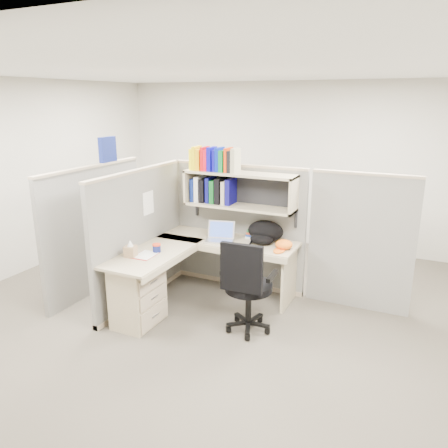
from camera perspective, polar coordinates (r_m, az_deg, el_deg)
The scene contains 14 objects.
ground at distance 5.24m, azimuth -2.21°, elevation -11.42°, with size 6.00×6.00×0.00m, color #322C27.
room_shell at distance 4.72m, azimuth -2.42°, elevation 6.31°, with size 6.00×6.00×6.00m.
cubicle at distance 5.44m, azimuth -3.56°, elevation -0.09°, with size 3.79×1.84×1.95m.
desk at distance 5.02m, azimuth -7.95°, elevation -7.32°, with size 1.74×1.75×0.73m.
laptop at distance 5.33m, azimuth -0.59°, elevation -1.04°, with size 0.33×0.33×0.24m, color #B7B8BC, non-canonical shape.
backpack at distance 5.30m, azimuth 5.23°, elevation -1.08°, with size 0.44×0.34×0.26m, color black, non-canonical shape.
orange_cap at distance 5.13m, azimuth 7.84°, elevation -2.67°, with size 0.20×0.23×0.11m, color orange, non-canonical shape.
snack_canister at distance 5.05m, azimuth -8.79°, elevation -3.09°, with size 0.10×0.10×0.09m.
tissue_box at distance 4.94m, azimuth -12.13°, elevation -3.11°, with size 0.12×0.12×0.19m, color #9C7D58, non-canonical shape.
mouse at distance 5.21m, azimuth 1.14°, elevation -2.65°, with size 0.09×0.06×0.03m, color #87A5C0.
paper_cup at distance 5.57m, azimuth 0.83°, elevation -1.09°, with size 0.06×0.06×0.09m, color white.
book_stack at distance 5.53m, azimuth 3.96°, elevation -1.16°, with size 0.16×0.22×0.11m, color gray, non-canonical shape.
loose_paper at distance 4.98m, azimuth -10.18°, elevation -3.98°, with size 0.20×0.27×0.00m, color white, non-canonical shape.
task_chair at distance 4.67m, azimuth 3.02°, elevation -9.95°, with size 0.56×0.52×1.06m.
Camera 1 is at (2.16, -4.12, 2.42)m, focal length 35.00 mm.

